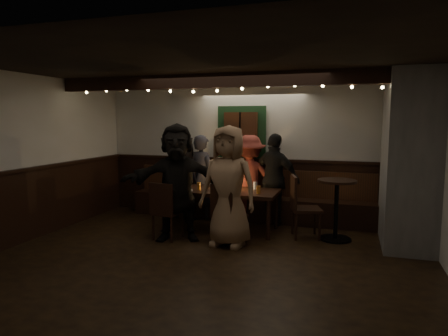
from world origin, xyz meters
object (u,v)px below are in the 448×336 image
(dining_table, at_px, (220,193))
(person_e, at_px, (275,179))
(chair_near_left, at_px, (165,208))
(person_c, at_px, (229,178))
(chair_near_right, at_px, (226,211))
(person_g, at_px, (228,186))
(person_b, at_px, (202,177))
(person_f, at_px, (177,182))
(person_a, at_px, (183,178))
(person_d, at_px, (249,179))
(chair_end, at_px, (300,203))
(high_top, at_px, (336,202))

(dining_table, bearing_deg, person_e, 38.56)
(chair_near_left, relative_size, person_c, 0.59)
(chair_near_right, xyz_separation_m, person_g, (0.05, -0.03, 0.39))
(person_b, bearing_deg, person_g, 143.79)
(dining_table, bearing_deg, person_f, -122.15)
(person_b, bearing_deg, chair_near_left, 108.80)
(dining_table, height_order, chair_near_right, chair_near_right)
(person_g, bearing_deg, person_a, 139.58)
(person_d, bearing_deg, person_g, 72.26)
(chair_near_left, relative_size, chair_end, 0.92)
(chair_near_right, bearing_deg, person_b, 122.85)
(person_b, xyz_separation_m, person_d, (0.94, 0.01, 0.00))
(person_d, relative_size, person_g, 0.89)
(chair_near_left, xyz_separation_m, person_f, (0.18, 0.10, 0.40))
(chair_near_left, relative_size, person_a, 0.59)
(person_e, distance_m, person_g, 1.50)
(chair_end, distance_m, person_e, 0.92)
(chair_near_left, bearing_deg, high_top, 18.06)
(person_a, bearing_deg, person_d, -156.30)
(person_b, height_order, person_f, person_f)
(person_g, bearing_deg, high_top, 32.67)
(person_f, bearing_deg, person_e, 28.40)
(person_a, relative_size, person_b, 0.97)
(chair_near_left, height_order, person_f, person_f)
(chair_near_left, bearing_deg, chair_end, 21.54)
(person_a, relative_size, person_d, 0.97)
(chair_near_left, xyz_separation_m, person_e, (1.46, 1.49, 0.31))
(chair_near_left, bearing_deg, person_b, 88.69)
(chair_near_right, distance_m, person_f, 0.89)
(chair_near_left, distance_m, person_a, 1.53)
(dining_table, xyz_separation_m, person_e, (0.82, 0.65, 0.18))
(chair_near_left, bearing_deg, person_c, 70.79)
(person_e, bearing_deg, person_b, 16.39)
(chair_near_right, height_order, person_c, person_c)
(person_c, relative_size, person_g, 0.87)
(chair_near_left, relative_size, person_b, 0.57)
(dining_table, bearing_deg, person_b, 130.63)
(person_e, bearing_deg, person_d, 11.58)
(person_d, bearing_deg, chair_near_right, 70.25)
(dining_table, relative_size, person_g, 1.08)
(person_a, distance_m, person_c, 0.90)
(chair_end, xyz_separation_m, high_top, (0.55, 0.04, 0.04))
(chair_near_right, relative_size, person_e, 0.56)
(person_f, bearing_deg, chair_near_left, -169.69)
(chair_near_right, relative_size, high_top, 0.96)
(person_f, height_order, person_g, person_f)
(chair_end, distance_m, person_b, 2.12)
(person_g, bearing_deg, person_c, 112.38)
(person_d, xyz_separation_m, person_e, (0.49, -0.06, 0.02))
(person_a, relative_size, person_g, 0.86)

